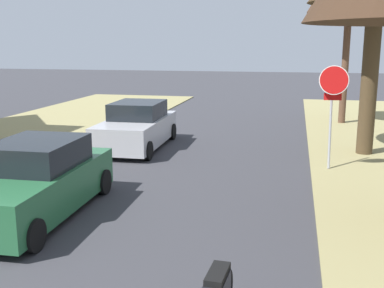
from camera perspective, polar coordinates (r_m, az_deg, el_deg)
stop_sign_far at (r=13.80m, az=16.52°, el=5.66°), size 0.81×0.67×2.92m
parked_sedan_green at (r=10.49m, az=-18.31°, el=-4.32°), size 2.03×4.44×1.57m
parked_sedan_silver at (r=16.54m, az=-6.63°, el=2.04°), size 2.03×4.44×1.57m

